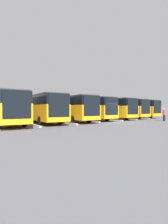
{
  "coord_description": "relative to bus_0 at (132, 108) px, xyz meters",
  "views": [
    {
      "loc": [
        18.44,
        14.49,
        1.76
      ],
      "look_at": [
        0.9,
        -5.98,
        1.26
      ],
      "focal_mm": 28.0,
      "sensor_mm": 36.0,
      "label": 1
    }
  ],
  "objects": [
    {
      "name": "pedestrian",
      "position": [
        5.92,
        9.51,
        -0.91
      ],
      "size": [
        0.57,
        0.57,
        1.82
      ],
      "rotation": [
        0.0,
        0.0,
        0.88
      ],
      "color": "black",
      "rests_on": "ground_plane"
    },
    {
      "name": "bus_1",
      "position": [
        4.19,
        0.14,
        0.0
      ],
      "size": [
        4.09,
        12.23,
        3.4
      ],
      "rotation": [
        0.0,
        0.0,
        -0.13
      ],
      "color": "orange",
      "rests_on": "ground_plane"
    },
    {
      "name": "curb_divider_5",
      "position": [
        23.05,
        2.34,
        -1.82
      ],
      "size": [
        1.21,
        7.43,
        0.15
      ],
      "primitive_type": "cube",
      "rotation": [
        0.0,
        0.0,
        -0.13
      ],
      "color": "#B2B2AD",
      "rests_on": "ground_plane"
    },
    {
      "name": "station_building",
      "position": [
        12.57,
        -19.01,
        0.53
      ],
      "size": [
        41.03,
        11.98,
        4.77
      ],
      "color": "#A8A399",
      "rests_on": "ground_plane"
    },
    {
      "name": "curb_divider_4",
      "position": [
        18.86,
        2.57,
        -1.82
      ],
      "size": [
        1.21,
        7.43,
        0.15
      ],
      "primitive_type": "cube",
      "rotation": [
        0.0,
        0.0,
        -0.13
      ],
      "color": "#B2B2AD",
      "rests_on": "ground_plane"
    },
    {
      "name": "curb_divider_1",
      "position": [
        6.28,
        1.91,
        -1.82
      ],
      "size": [
        1.21,
        7.43,
        0.15
      ],
      "primitive_type": "cube",
      "rotation": [
        0.0,
        0.0,
        -0.13
      ],
      "color": "#B2B2AD",
      "rests_on": "ground_plane"
    },
    {
      "name": "curb_divider_3",
      "position": [
        14.67,
        1.89,
        -1.82
      ],
      "size": [
        1.21,
        7.43,
        0.15
      ],
      "primitive_type": "cube",
      "rotation": [
        0.0,
        0.0,
        -0.13
      ],
      "color": "#B2B2AD",
      "rests_on": "ground_plane"
    },
    {
      "name": "curb_divider_2",
      "position": [
        10.48,
        2.31,
        -1.82
      ],
      "size": [
        1.21,
        7.43,
        0.15
      ],
      "primitive_type": "cube",
      "rotation": [
        0.0,
        0.0,
        -0.13
      ],
      "color": "#B2B2AD",
      "rests_on": "ground_plane"
    },
    {
      "name": "bus_0",
      "position": [
        0.0,
        0.0,
        0.0
      ],
      "size": [
        4.09,
        12.23,
        3.4
      ],
      "rotation": [
        0.0,
        0.0,
        -0.13
      ],
      "color": "orange",
      "rests_on": "ground_plane"
    },
    {
      "name": "bus_2",
      "position": [
        8.38,
        0.54,
        0.0
      ],
      "size": [
        4.09,
        12.23,
        3.4
      ],
      "rotation": [
        0.0,
        0.0,
        -0.13
      ],
      "color": "orange",
      "rests_on": "ground_plane"
    },
    {
      "name": "bus_4",
      "position": [
        16.76,
        0.79,
        0.0
      ],
      "size": [
        4.09,
        12.23,
        3.4
      ],
      "rotation": [
        0.0,
        0.0,
        -0.13
      ],
      "color": "orange",
      "rests_on": "ground_plane"
    },
    {
      "name": "curb_divider_0",
      "position": [
        2.09,
        1.78,
        -1.82
      ],
      "size": [
        1.21,
        7.43,
        0.15
      ],
      "primitive_type": "cube",
      "rotation": [
        0.0,
        0.0,
        -0.13
      ],
      "color": "#B2B2AD",
      "rests_on": "ground_plane"
    },
    {
      "name": "bus_5",
      "position": [
        20.95,
        0.56,
        0.0
      ],
      "size": [
        4.09,
        12.23,
        3.4
      ],
      "rotation": [
        0.0,
        0.0,
        -0.13
      ],
      "color": "orange",
      "rests_on": "ground_plane"
    },
    {
      "name": "bus_6",
      "position": [
        25.15,
        0.88,
        0.0
      ],
      "size": [
        4.09,
        12.23,
        3.4
      ],
      "rotation": [
        0.0,
        0.0,
        -0.13
      ],
      "color": "orange",
      "rests_on": "ground_plane"
    },
    {
      "name": "ground_plane",
      "position": [
        12.57,
        6.54,
        -1.89
      ],
      "size": [
        600.0,
        600.0,
        0.0
      ],
      "primitive_type": "plane",
      "color": "#5B5B60"
    },
    {
      "name": "bus_3",
      "position": [
        12.57,
        0.11,
        0.0
      ],
      "size": [
        4.09,
        12.23,
        3.4
      ],
      "rotation": [
        0.0,
        0.0,
        -0.13
      ],
      "color": "orange",
      "rests_on": "ground_plane"
    }
  ]
}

